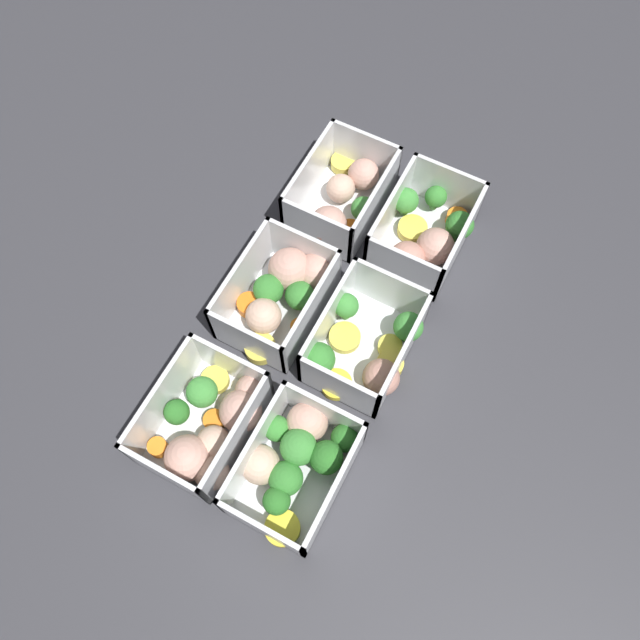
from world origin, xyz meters
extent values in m
plane|color=#38383D|center=(0.00, 0.00, 0.00)|extent=(4.00, 4.00, 0.00)
cube|color=white|center=(-0.17, -0.06, 0.00)|extent=(0.14, 0.10, 0.00)
cube|color=white|center=(-0.17, -0.10, 0.04)|extent=(0.14, 0.01, 0.07)
cube|color=white|center=(-0.17, -0.01, 0.04)|extent=(0.14, 0.01, 0.07)
cube|color=white|center=(-0.23, -0.06, 0.04)|extent=(0.01, 0.10, 0.07)
cube|color=white|center=(-0.10, -0.06, 0.04)|extent=(0.01, 0.10, 0.07)
sphere|color=#D19E8C|center=(-0.11, -0.04, 0.03)|extent=(0.06, 0.06, 0.05)
cylinder|color=#407A37|center=(-0.14, -0.08, 0.01)|extent=(0.01, 0.01, 0.02)
sphere|color=#2D7228|center=(-0.14, -0.08, 0.04)|extent=(0.04, 0.04, 0.04)
sphere|color=beige|center=(-0.18, -0.02, 0.03)|extent=(0.05, 0.05, 0.04)
cylinder|color=yellow|center=(-0.22, -0.07, 0.01)|extent=(0.05, 0.05, 0.01)
cylinder|color=#519448|center=(-0.14, -0.05, 0.01)|extent=(0.01, 0.01, 0.02)
sphere|color=#42933D|center=(-0.14, -0.05, 0.03)|extent=(0.04, 0.04, 0.04)
cylinder|color=#49883F|center=(-0.18, -0.05, 0.01)|extent=(0.01, 0.01, 0.01)
sphere|color=#388433|center=(-0.18, -0.05, 0.03)|extent=(0.04, 0.04, 0.04)
cylinder|color=#407A37|center=(-0.20, -0.06, 0.01)|extent=(0.01, 0.01, 0.02)
sphere|color=#2D7228|center=(-0.20, -0.06, 0.03)|extent=(0.03, 0.03, 0.03)
cylinder|color=#407A37|center=(-0.11, -0.09, 0.01)|extent=(0.01, 0.01, 0.01)
sphere|color=#2D7228|center=(-0.11, -0.09, 0.03)|extent=(0.03, 0.03, 0.03)
cylinder|color=#49883F|center=(-0.13, -0.02, 0.01)|extent=(0.01, 0.01, 0.01)
sphere|color=#388433|center=(-0.13, -0.02, 0.03)|extent=(0.03, 0.03, 0.03)
cube|color=white|center=(0.00, -0.06, 0.00)|extent=(0.14, 0.10, 0.00)
cube|color=white|center=(0.00, -0.10, 0.04)|extent=(0.14, 0.01, 0.07)
cube|color=white|center=(0.00, -0.01, 0.04)|extent=(0.14, 0.01, 0.07)
cube|color=white|center=(-0.07, -0.06, 0.04)|extent=(0.01, 0.10, 0.07)
cube|color=white|center=(0.07, -0.06, 0.04)|extent=(0.01, 0.10, 0.07)
cylinder|color=#DBC647|center=(-0.01, -0.09, 0.01)|extent=(0.04, 0.04, 0.02)
cylinder|color=yellow|center=(-0.06, -0.05, 0.01)|extent=(0.05, 0.05, 0.01)
cylinder|color=#DBC647|center=(0.00, -0.03, 0.01)|extent=(0.05, 0.05, 0.01)
cylinder|color=#DBC647|center=(0.01, -0.08, 0.01)|extent=(0.04, 0.04, 0.01)
cylinder|color=#49883F|center=(-0.04, -0.02, 0.01)|extent=(0.01, 0.01, 0.01)
sphere|color=#388433|center=(-0.04, -0.02, 0.03)|extent=(0.04, 0.04, 0.04)
cylinder|color=#519448|center=(0.03, -0.02, 0.01)|extent=(0.01, 0.01, 0.02)
sphere|color=#42933D|center=(0.03, -0.02, 0.03)|extent=(0.03, 0.03, 0.03)
cylinder|color=#519448|center=(0.04, -0.09, 0.01)|extent=(0.01, 0.01, 0.02)
sphere|color=#42933D|center=(0.04, -0.09, 0.03)|extent=(0.03, 0.03, 0.03)
sphere|color=tan|center=(-0.03, -0.09, 0.03)|extent=(0.05, 0.05, 0.04)
cube|color=white|center=(0.17, -0.06, 0.00)|extent=(0.14, 0.10, 0.00)
cube|color=white|center=(0.17, -0.10, 0.04)|extent=(0.14, 0.01, 0.07)
cube|color=white|center=(0.17, -0.01, 0.04)|extent=(0.14, 0.01, 0.07)
cube|color=white|center=(0.10, -0.06, 0.04)|extent=(0.01, 0.10, 0.07)
cube|color=white|center=(0.23, -0.06, 0.04)|extent=(0.01, 0.10, 0.07)
sphere|color=#D19E8C|center=(0.15, -0.08, 0.03)|extent=(0.06, 0.06, 0.05)
cylinder|color=#DBC647|center=(0.17, -0.04, 0.01)|extent=(0.05, 0.05, 0.01)
cylinder|color=orange|center=(0.21, -0.09, 0.01)|extent=(0.04, 0.04, 0.01)
cylinder|color=#49883F|center=(0.22, -0.05, 0.01)|extent=(0.01, 0.01, 0.01)
sphere|color=#388433|center=(0.22, -0.05, 0.03)|extent=(0.03, 0.03, 0.03)
cylinder|color=#519448|center=(0.19, -0.02, 0.01)|extent=(0.01, 0.01, 0.01)
sphere|color=#42933D|center=(0.19, -0.02, 0.03)|extent=(0.03, 0.03, 0.03)
sphere|color=tan|center=(0.12, -0.06, 0.03)|extent=(0.06, 0.06, 0.04)
cylinder|color=#49883F|center=(0.19, -0.09, 0.01)|extent=(0.01, 0.01, 0.02)
sphere|color=#388433|center=(0.19, -0.09, 0.03)|extent=(0.04, 0.04, 0.04)
cylinder|color=orange|center=(0.12, -0.02, 0.01)|extent=(0.03, 0.03, 0.01)
cube|color=white|center=(-0.17, 0.06, 0.00)|extent=(0.14, 0.10, 0.00)
cube|color=white|center=(-0.17, 0.01, 0.04)|extent=(0.14, 0.01, 0.07)
cube|color=white|center=(-0.17, 0.10, 0.04)|extent=(0.14, 0.01, 0.07)
cube|color=white|center=(-0.23, 0.06, 0.04)|extent=(0.01, 0.10, 0.07)
cube|color=white|center=(-0.10, 0.06, 0.04)|extent=(0.01, 0.10, 0.07)
sphere|color=beige|center=(-0.18, 0.03, 0.02)|extent=(0.05, 0.05, 0.04)
cylinder|color=orange|center=(-0.16, 0.05, 0.01)|extent=(0.03, 0.03, 0.01)
sphere|color=#D19E8C|center=(-0.21, 0.05, 0.03)|extent=(0.06, 0.06, 0.05)
cylinder|color=orange|center=(-0.21, 0.09, 0.01)|extent=(0.03, 0.03, 0.02)
sphere|color=beige|center=(-0.21, 0.02, 0.02)|extent=(0.05, 0.05, 0.04)
cylinder|color=#407A37|center=(-0.17, 0.08, 0.01)|extent=(0.01, 0.01, 0.02)
sphere|color=#2D7228|center=(-0.17, 0.08, 0.03)|extent=(0.03, 0.03, 0.03)
sphere|color=#D19E8C|center=(-0.11, 0.03, 0.02)|extent=(0.04, 0.04, 0.04)
cylinder|color=#DBC647|center=(-0.12, 0.07, 0.01)|extent=(0.04, 0.04, 0.01)
sphere|color=#D19E8C|center=(-0.14, 0.03, 0.03)|extent=(0.05, 0.05, 0.05)
cylinder|color=#519448|center=(-0.14, 0.07, 0.01)|extent=(0.01, 0.01, 0.01)
sphere|color=#42933D|center=(-0.14, 0.07, 0.03)|extent=(0.03, 0.03, 0.03)
cube|color=white|center=(0.00, 0.06, 0.00)|extent=(0.14, 0.10, 0.00)
cube|color=white|center=(0.00, 0.01, 0.04)|extent=(0.14, 0.01, 0.07)
cube|color=white|center=(0.00, 0.10, 0.04)|extent=(0.14, 0.01, 0.07)
cube|color=white|center=(-0.07, 0.06, 0.04)|extent=(0.01, 0.10, 0.07)
cube|color=white|center=(0.07, 0.06, 0.04)|extent=(0.01, 0.10, 0.07)
cylinder|color=#49883F|center=(0.01, 0.07, 0.01)|extent=(0.01, 0.01, 0.01)
sphere|color=#388433|center=(0.01, 0.07, 0.03)|extent=(0.04, 0.04, 0.04)
cylinder|color=orange|center=(-0.01, 0.02, 0.01)|extent=(0.02, 0.02, 0.01)
cylinder|color=#DBC647|center=(-0.06, 0.05, 0.01)|extent=(0.05, 0.05, 0.01)
sphere|color=#D19E8C|center=(0.04, 0.06, 0.03)|extent=(0.07, 0.07, 0.05)
cylinder|color=orange|center=(-0.02, 0.09, 0.01)|extent=(0.04, 0.04, 0.02)
sphere|color=#D19E8C|center=(0.05, 0.04, 0.03)|extent=(0.06, 0.06, 0.05)
cylinder|color=#49883F|center=(0.02, 0.04, 0.01)|extent=(0.01, 0.01, 0.01)
sphere|color=#388433|center=(0.02, 0.04, 0.03)|extent=(0.04, 0.04, 0.04)
sphere|color=beige|center=(-0.03, 0.06, 0.03)|extent=(0.05, 0.05, 0.04)
cube|color=white|center=(0.17, 0.06, 0.00)|extent=(0.14, 0.10, 0.00)
cube|color=white|center=(0.17, 0.01, 0.04)|extent=(0.14, 0.01, 0.07)
cube|color=white|center=(0.17, 0.10, 0.04)|extent=(0.14, 0.01, 0.07)
cube|color=white|center=(0.10, 0.06, 0.04)|extent=(0.01, 0.10, 0.07)
cube|color=white|center=(0.23, 0.06, 0.04)|extent=(0.01, 0.10, 0.07)
cylinder|color=#DBC647|center=(0.22, 0.08, 0.01)|extent=(0.04, 0.04, 0.01)
cylinder|color=orange|center=(0.13, 0.03, 0.01)|extent=(0.04, 0.04, 0.01)
sphere|color=#D19E8C|center=(0.21, 0.05, 0.02)|extent=(0.05, 0.05, 0.04)
cylinder|color=#519448|center=(0.16, 0.02, 0.01)|extent=(0.01, 0.01, 0.01)
sphere|color=#42933D|center=(0.16, 0.02, 0.03)|extent=(0.03, 0.03, 0.03)
sphere|color=beige|center=(0.18, 0.06, 0.02)|extent=(0.04, 0.04, 0.04)
sphere|color=#D19E8C|center=(0.12, 0.05, 0.03)|extent=(0.05, 0.05, 0.05)
camera|label=1|loc=(-0.26, -0.14, 0.68)|focal=35.00mm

